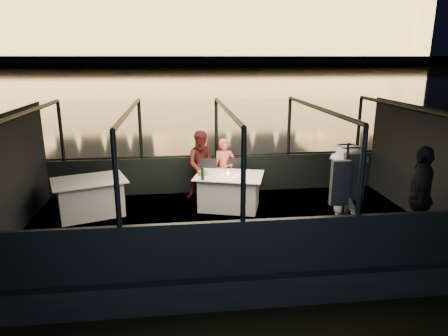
{
  "coord_description": "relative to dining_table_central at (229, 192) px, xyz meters",
  "views": [
    {
      "loc": [
        -0.93,
        -7.45,
        3.76
      ],
      "look_at": [
        0.0,
        0.4,
        1.55
      ],
      "focal_mm": 32.0,
      "sensor_mm": 36.0,
      "label": 1
    }
  ],
  "objects": [
    {
      "name": "river_water",
      "position": [
        -0.17,
        79.17,
        -0.89
      ],
      "size": [
        500.0,
        500.0,
        0.0
      ],
      "primitive_type": "plane",
      "color": "black",
      "rests_on": "ground"
    },
    {
      "name": "boat_hull",
      "position": [
        -0.17,
        -0.83,
        -0.89
      ],
      "size": [
        8.6,
        4.4,
        1.0
      ],
      "primitive_type": "cube",
      "color": "black",
      "rests_on": "river_water"
    },
    {
      "name": "boat_deck",
      "position": [
        -0.17,
        -0.83,
        -0.41
      ],
      "size": [
        8.0,
        4.0,
        0.04
      ],
      "primitive_type": "cube",
      "color": "black",
      "rests_on": "boat_hull"
    },
    {
      "name": "gunwale_port",
      "position": [
        -0.17,
        1.17,
        0.06
      ],
      "size": [
        8.0,
        0.08,
        0.9
      ],
      "primitive_type": "cube",
      "color": "black",
      "rests_on": "boat_deck"
    },
    {
      "name": "gunwale_starboard",
      "position": [
        -0.17,
        -2.83,
        0.06
      ],
      "size": [
        8.0,
        0.08,
        0.9
      ],
      "primitive_type": "cube",
      "color": "black",
      "rests_on": "boat_deck"
    },
    {
      "name": "cabin_glass_port",
      "position": [
        -0.17,
        1.17,
        1.21
      ],
      "size": [
        8.0,
        0.02,
        1.4
      ],
      "primitive_type": null,
      "color": "#99B2B2",
      "rests_on": "gunwale_port"
    },
    {
      "name": "cabin_glass_starboard",
      "position": [
        -0.17,
        -2.83,
        1.21
      ],
      "size": [
        8.0,
        0.02,
        1.4
      ],
      "primitive_type": null,
      "color": "#99B2B2",
      "rests_on": "gunwale_starboard"
    },
    {
      "name": "cabin_roof_glass",
      "position": [
        -0.17,
        -0.83,
        1.91
      ],
      "size": [
        8.0,
        4.0,
        0.02
      ],
      "primitive_type": null,
      "color": "#99B2B2",
      "rests_on": "boat_deck"
    },
    {
      "name": "end_wall_fore",
      "position": [
        -4.17,
        -0.83,
        0.76
      ],
      "size": [
        0.02,
        4.0,
        2.3
      ],
      "primitive_type": null,
      "color": "black",
      "rests_on": "boat_deck"
    },
    {
      "name": "end_wall_aft",
      "position": [
        3.83,
        -0.83,
        0.76
      ],
      "size": [
        0.02,
        4.0,
        2.3
      ],
      "primitive_type": null,
      "color": "black",
      "rests_on": "boat_deck"
    },
    {
      "name": "canopy_ribs",
      "position": [
        -0.17,
        -0.83,
        0.76
      ],
      "size": [
        8.0,
        4.0,
        2.3
      ],
      "primitive_type": null,
      "color": "black",
      "rests_on": "boat_deck"
    },
    {
      "name": "embankment",
      "position": [
        -0.17,
        209.17,
        0.11
      ],
      "size": [
        400.0,
        140.0,
        6.0
      ],
      "primitive_type": "cube",
      "color": "#423D33",
      "rests_on": "ground"
    },
    {
      "name": "dining_table_central",
      "position": [
        0.0,
        0.0,
        0.0
      ],
      "size": [
        1.69,
        1.42,
        0.77
      ],
      "primitive_type": "cube",
      "rotation": [
        0.0,
        0.0,
        -0.29
      ],
      "color": "silver",
      "rests_on": "boat_deck"
    },
    {
      "name": "dining_table_aft",
      "position": [
        -2.97,
        -0.04,
        0.0
      ],
      "size": [
        1.74,
        1.49,
        0.78
      ],
      "primitive_type": "cube",
      "rotation": [
        0.0,
        0.0,
        0.33
      ],
      "color": "silver",
      "rests_on": "boat_deck"
    },
    {
      "name": "chair_port_left",
      "position": [
        -0.44,
        0.45,
        0.06
      ],
      "size": [
        0.54,
        0.54,
        0.97
      ],
      "primitive_type": "cube",
      "rotation": [
        0.0,
        0.0,
        -0.23
      ],
      "color": "black",
      "rests_on": "boat_deck"
    },
    {
      "name": "chair_port_right",
      "position": [
        0.27,
        0.45,
        0.06
      ],
      "size": [
        0.54,
        0.54,
        0.96
      ],
      "primitive_type": "cube",
      "rotation": [
        0.0,
        0.0,
        0.21
      ],
      "color": "black",
      "rests_on": "boat_deck"
    },
    {
      "name": "coat_stand",
      "position": [
        1.62,
        -2.31,
        0.51
      ],
      "size": [
        0.66,
        0.6,
        1.93
      ],
      "primitive_type": null,
      "rotation": [
        0.0,
        0.0,
        0.39
      ],
      "color": "black",
      "rests_on": "boat_deck"
    },
    {
      "name": "person_woman_coral",
      "position": [
        -0.02,
        0.72,
        0.36
      ],
      "size": [
        0.52,
        0.36,
        1.43
      ],
      "primitive_type": "imported",
      "rotation": [
        0.0,
        0.0,
        -0.03
      ],
      "color": "#DD6050",
      "rests_on": "boat_deck"
    },
    {
      "name": "person_man_maroon",
      "position": [
        -0.53,
        0.72,
        0.36
      ],
      "size": [
        0.78,
        0.61,
        1.62
      ],
      "primitive_type": "imported",
      "rotation": [
        0.0,
        0.0,
        0.01
      ],
      "color": "#451613",
      "rests_on": "boat_deck"
    },
    {
      "name": "passenger_stripe",
      "position": [
        1.83,
        -1.95,
        0.47
      ],
      "size": [
        0.8,
        1.25,
        1.83
      ],
      "primitive_type": "imported",
      "rotation": [
        0.0,
        0.0,
        1.46
      ],
      "color": "white",
      "rests_on": "boat_deck"
    },
    {
      "name": "passenger_dark",
      "position": [
        3.07,
        -2.17,
        0.47
      ],
      "size": [
        0.98,
        1.14,
        1.82
      ],
      "primitive_type": "imported",
      "rotation": [
        0.0,
        0.0,
        4.11
      ],
      "color": "black",
      "rests_on": "boat_deck"
    },
    {
      "name": "wine_bottle",
      "position": [
        -0.6,
        -0.29,
        0.53
      ],
      "size": [
        0.07,
        0.07,
        0.33
      ],
      "primitive_type": "cylinder",
      "rotation": [
        0.0,
        0.0,
        -0.02
      ],
      "color": "#13351D",
      "rests_on": "dining_table_central"
    },
    {
      "name": "bread_basket",
      "position": [
        -0.58,
        0.08,
        0.42
      ],
      "size": [
        0.26,
        0.26,
        0.09
      ],
      "primitive_type": "cylinder",
      "rotation": [
        0.0,
        0.0,
        0.21
      ],
      "color": "olive",
      "rests_on": "dining_table_central"
    },
    {
      "name": "amber_candle",
      "position": [
        -0.03,
        -0.03,
        0.42
      ],
      "size": [
        0.05,
        0.05,
        0.07
      ],
      "primitive_type": "cylinder",
      "rotation": [
        0.0,
        0.0,
        0.02
      ],
      "color": "#FCA73F",
      "rests_on": "dining_table_central"
    },
    {
      "name": "plate_near",
      "position": [
        0.24,
        -0.2,
        0.39
      ],
      "size": [
        0.31,
        0.31,
        0.02
      ],
      "primitive_type": "cylinder",
      "rotation": [
        0.0,
        0.0,
        -0.28
      ],
      "color": "white",
      "rests_on": "dining_table_central"
    },
    {
      "name": "plate_far",
      "position": [
        -0.44,
        0.09,
        0.39
      ],
      "size": [
        0.29,
        0.29,
        0.02
      ],
      "primitive_type": "cylinder",
      "rotation": [
        0.0,
        0.0,
        -0.17
      ],
      "color": "silver",
      "rests_on": "dining_table_central"
    },
    {
      "name": "wine_glass_white",
      "position": [
        -0.57,
        -0.18,
        0.48
      ],
      "size": [
        0.07,
        0.07,
        0.2
      ],
      "primitive_type": null,
      "rotation": [
        0.0,
        0.0,
        0.06
      ],
      "color": "white",
      "rests_on": "dining_table_central"
    },
    {
      "name": "wine_glass_red",
      "position": [
        0.07,
        0.18,
        0.48
      ],
      "size": [
        0.08,
        0.08,
        0.19
      ],
      "primitive_type": null,
      "rotation": [
        0.0,
        0.0,
        0.29
      ],
      "color": "silver",
      "rests_on": "dining_table_central"
    },
    {
      "name": "wine_glass_empty",
      "position": [
        -0.09,
        -0.26,
        0.48
      ],
      "size": [
        0.06,
        0.06,
        0.18
      ],
      "primitive_type": null,
      "rotation": [
        0.0,
        0.0,
        -0.07
      ],
      "color": "white",
      "rests_on": "dining_table_central"
    }
  ]
}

